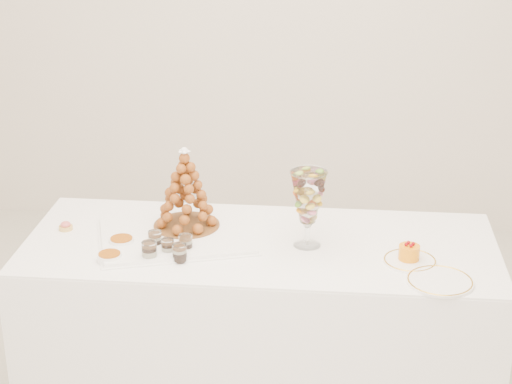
# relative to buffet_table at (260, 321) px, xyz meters

# --- Properties ---
(buffet_table) EXTENTS (1.92, 0.78, 0.73)m
(buffet_table) POSITION_rel_buffet_table_xyz_m (0.00, 0.00, 0.00)
(buffet_table) COLOR white
(buffet_table) RESTS_ON ground
(lace_tray) EXTENTS (0.71, 0.61, 0.02)m
(lace_tray) POSITION_rel_buffet_table_xyz_m (-0.35, 0.00, 0.37)
(lace_tray) COLOR white
(lace_tray) RESTS_ON buffet_table
(macaron_vase) EXTENTS (0.14, 0.14, 0.31)m
(macaron_vase) POSITION_rel_buffet_table_xyz_m (0.19, -0.00, 0.57)
(macaron_vase) COLOR white
(macaron_vase) RESTS_ON buffet_table
(cake_plate) EXTENTS (0.21, 0.21, 0.01)m
(cake_plate) POSITION_rel_buffet_table_xyz_m (0.59, -0.11, 0.37)
(cake_plate) COLOR white
(cake_plate) RESTS_ON buffet_table
(spare_plate) EXTENTS (0.25, 0.25, 0.01)m
(spare_plate) POSITION_rel_buffet_table_xyz_m (0.69, -0.27, 0.37)
(spare_plate) COLOR white
(spare_plate) RESTS_ON buffet_table
(pink_tart) EXTENTS (0.06, 0.06, 0.04)m
(pink_tart) POSITION_rel_buffet_table_xyz_m (-0.82, 0.04, 0.38)
(pink_tart) COLOR tan
(pink_tart) RESTS_ON buffet_table
(verrine_a) EXTENTS (0.06, 0.06, 0.07)m
(verrine_a) POSITION_rel_buffet_table_xyz_m (-0.41, -0.09, 0.40)
(verrine_a) COLOR white
(verrine_a) RESTS_ON buffet_table
(verrine_b) EXTENTS (0.06, 0.06, 0.07)m
(verrine_b) POSITION_rel_buffet_table_xyz_m (-0.35, -0.15, 0.40)
(verrine_b) COLOR white
(verrine_b) RESTS_ON buffet_table
(verrine_c) EXTENTS (0.07, 0.07, 0.07)m
(verrine_c) POSITION_rel_buffet_table_xyz_m (-0.28, -0.12, 0.40)
(verrine_c) COLOR white
(verrine_c) RESTS_ON buffet_table
(verrine_d) EXTENTS (0.07, 0.07, 0.08)m
(verrine_d) POSITION_rel_buffet_table_xyz_m (-0.41, -0.21, 0.40)
(verrine_d) COLOR white
(verrine_d) RESTS_ON buffet_table
(verrine_e) EXTENTS (0.06, 0.06, 0.07)m
(verrine_e) POSITION_rel_buffet_table_xyz_m (-0.29, -0.20, 0.40)
(verrine_e) COLOR white
(verrine_e) RESTS_ON buffet_table
(ramekin_back) EXTENTS (0.10, 0.10, 0.03)m
(ramekin_back) POSITION_rel_buffet_table_xyz_m (-0.55, -0.09, 0.38)
(ramekin_back) COLOR white
(ramekin_back) RESTS_ON buffet_table
(ramekin_front) EXTENTS (0.10, 0.10, 0.03)m
(ramekin_front) POSITION_rel_buffet_table_xyz_m (-0.56, -0.23, 0.38)
(ramekin_front) COLOR white
(ramekin_front) RESTS_ON buffet_table
(croquembouche) EXTENTS (0.27, 0.27, 0.34)m
(croquembouche) POSITION_rel_buffet_table_xyz_m (-0.32, 0.09, 0.55)
(croquembouche) COLOR brown
(croquembouche) RESTS_ON lace_tray
(mousse_cake) EXTENTS (0.08, 0.08, 0.07)m
(mousse_cake) POSITION_rel_buffet_table_xyz_m (0.59, -0.11, 0.40)
(mousse_cake) COLOR orange
(mousse_cake) RESTS_ON cake_plate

